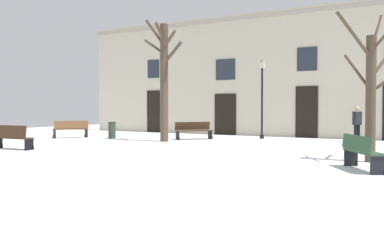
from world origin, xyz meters
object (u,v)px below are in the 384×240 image
Objects in this scene: tree_right_of_center at (164,77)px; tree_foreground at (371,90)px; streetlamp at (262,91)px; litter_bin at (112,130)px; bench_by_litter_bin at (194,130)px; bench_near_lamp at (12,137)px; bench_back_to_back_left at (71,129)px; bench_near_center_tree at (361,151)px; person_by_shop_door at (357,122)px.

tree_right_of_center is 1.29× the size of tree_foreground.
tree_foreground reaches higher than streetlamp.
bench_by_litter_bin is (3.89, 1.62, 0.03)m from litter_bin.
bench_near_lamp reaches higher than litter_bin.
tree_right_of_center is 6.11m from bench_back_to_back_left.
bench_near_lamp is 6.24m from bench_back_to_back_left.
bench_by_litter_bin is 1.02× the size of bench_near_center_tree.
person_by_shop_door is (-1.75, 7.41, -1.20)m from tree_foreground.
bench_near_lamp is (0.58, -6.38, 0.05)m from litter_bin.
tree_foreground reaches higher than litter_bin.
person_by_shop_door is (13.34, 4.70, 0.44)m from bench_back_to_back_left.
streetlamp is 2.28× the size of bench_back_to_back_left.
bench_back_to_back_left is (-8.76, -4.58, -1.97)m from streetlamp.
bench_near_center_tree is 9.52m from person_by_shop_door.
tree_right_of_center is 7.22m from bench_near_lamp.
streetlamp is at bearing -124.54° from bench_near_lamp.
person_by_shop_door is (7.32, 2.32, 0.46)m from bench_by_litter_bin.
streetlamp is at bearing 131.01° from tree_foreground.
bench_by_litter_bin is at bearing -116.39° from bench_near_lamp.
streetlamp is at bearing -11.04° from bench_by_litter_bin.
streetlamp is at bearing 51.48° from tree_right_of_center.
tree_foreground is 1.11× the size of streetlamp.
bench_by_litter_bin is (0.50, 1.85, -2.57)m from tree_right_of_center.
tree_right_of_center is at bearing 161.34° from tree_foreground.
tree_right_of_center reaches higher than bench_near_center_tree.
bench_near_center_tree and bench_back_to_back_left have the same top height.
bench_near_center_tree is 0.97× the size of bench_back_to_back_left.
person_by_shop_door is (7.82, 4.18, -2.11)m from tree_right_of_center.
bench_near_lamp reaches higher than bench_by_litter_bin.
bench_back_to_back_left is (-15.10, 2.71, -1.64)m from tree_foreground.
tree_foreground reaches higher than person_by_shop_door.
streetlamp is (-6.34, 7.29, 0.33)m from tree_foreground.
litter_bin is at bearing 142.16° from person_by_shop_door.
person_by_shop_door is at bearing 140.65° from bench_back_to_back_left.
tree_right_of_center is 5.22m from streetlamp.
tree_foreground is 9.67m from streetlamp.
streetlamp is 10.08m from bench_back_to_back_left.
tree_foreground is at bearing -133.89° from person_by_shop_door.
bench_back_to_back_left is (-2.14, -0.76, 0.05)m from litter_bin.
streetlamp reaches higher than person_by_shop_door.
streetlamp is at bearing 148.86° from bench_back_to_back_left.
tree_right_of_center is 3.30× the size of bench_by_litter_bin.
bench_near_center_tree is at bearing -136.08° from person_by_shop_door.
bench_near_center_tree is at bearing -55.11° from streetlamp.
streetlamp is 4.04m from bench_by_litter_bin.
tree_foreground is (9.57, -3.23, -0.91)m from tree_right_of_center.
tree_right_of_center is 9.11m from person_by_shop_door.
tree_right_of_center is 11.23m from bench_near_center_tree.
bench_near_center_tree reaches higher than litter_bin.
litter_bin is at bearing 165.01° from tree_foreground.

